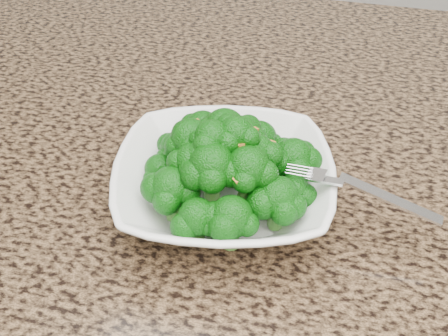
% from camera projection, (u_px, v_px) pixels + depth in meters
% --- Properties ---
extents(granite_counter, '(1.64, 1.04, 0.03)m').
position_uv_depth(granite_counter, '(303.00, 180.00, 0.66)').
color(granite_counter, brown).
rests_on(granite_counter, cabinet).
extents(bowl, '(0.27, 0.27, 0.06)m').
position_uv_depth(bowl, '(224.00, 184.00, 0.59)').
color(bowl, white).
rests_on(bowl, granite_counter).
extents(broccoli_pile, '(0.20, 0.20, 0.08)m').
position_uv_depth(broccoli_pile, '(224.00, 133.00, 0.55)').
color(broccoli_pile, '#0B580A').
rests_on(broccoli_pile, bowl).
extents(garlic_topping, '(0.12, 0.12, 0.01)m').
position_uv_depth(garlic_topping, '(224.00, 97.00, 0.52)').
color(garlic_topping, '#C17B2F').
rests_on(garlic_topping, broccoli_pile).
extents(fork, '(0.17, 0.05, 0.01)m').
position_uv_depth(fork, '(337.00, 182.00, 0.54)').
color(fork, silver).
rests_on(fork, bowl).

